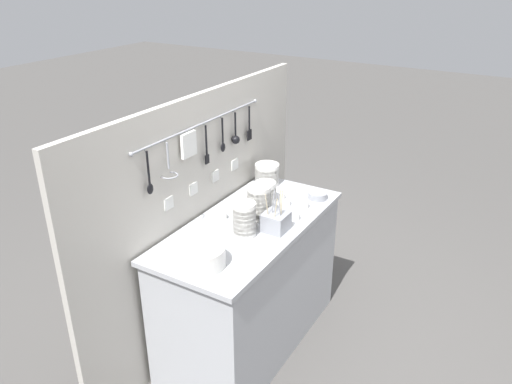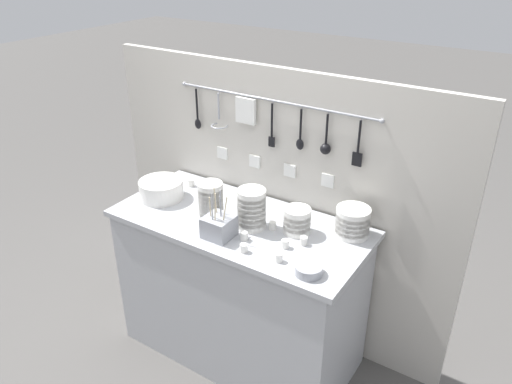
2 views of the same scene
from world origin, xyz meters
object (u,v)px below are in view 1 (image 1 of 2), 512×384
Objects in this scene: steel_mixing_bowl at (318,195)px; cup_beside_plates at (262,207)px; plate_stack at (201,256)px; cup_front_left at (280,217)px; cup_edge_far at (282,196)px; bowl_stack_wide_centre at (266,192)px; cutlery_caddy at (275,222)px; cup_mid_row at (306,204)px; cup_front_right at (224,215)px; bowl_stack_nested_right at (259,202)px; cup_centre at (176,247)px; bowl_stack_back_corner at (244,219)px; cup_by_caddy at (254,225)px; bowl_stack_short_front at (267,174)px; cup_back_left at (288,202)px; cup_edge_near at (297,216)px.

cup_beside_plates is at bearing 144.57° from steel_mixing_bowl.
plate_stack is 5.91× the size of cup_front_left.
bowl_stack_wide_centre is at bearing 135.64° from cup_edge_far.
cutlery_caddy is 6.13× the size of cup_edge_far.
cup_beside_plates is (-0.20, 0.04, 0.00)m from cup_edge_far.
cup_mid_row and cup_front_right have the same top height.
bowl_stack_wide_centre reaches higher than plate_stack.
bowl_stack_nested_right reaches higher than cup_centre.
bowl_stack_back_corner reaches higher than cup_by_caddy.
bowl_stack_nested_right is 0.61m from plate_stack.
bowl_stack_nested_right is 1.26× the size of bowl_stack_short_front.
cutlery_caddy is 6.13× the size of cup_mid_row.
cup_beside_plates is at bearing 141.53° from cup_back_left.
cup_front_left is at bearing -142.29° from bowl_stack_short_front.
bowl_stack_nested_right is 0.48m from steel_mixing_bowl.
cup_mid_row is 0.54m from cup_front_right.
cup_edge_far is 0.19m from cup_mid_row.
cutlery_caddy is 0.28m from cup_beside_plates.
bowl_stack_short_front reaches higher than cup_mid_row.
bowl_stack_nested_right is 5.07× the size of cup_back_left.
cup_front_left is at bearing -26.45° from cup_by_caddy.
bowl_stack_back_corner is 0.26m from cup_front_right.
cup_front_right is at bearing 145.31° from cup_back_left.
cup_edge_near is (-0.21, -0.21, 0.00)m from cup_edge_far.
plate_stack is 0.65m from cup_front_left.
cup_edge_near is (0.18, -0.05, -0.04)m from cutlery_caddy.
cup_back_left is at bearing -4.84° from cup_by_caddy.
plate_stack is 0.54m from cutlery_caddy.
bowl_stack_back_corner is 4.88× the size of cup_by_caddy.
bowl_stack_wide_centre is 0.55× the size of plate_stack.
cup_edge_far is 1.00× the size of cup_by_caddy.
cutlery_caddy is (-0.52, 0.03, 0.04)m from steel_mixing_bowl.
cup_mid_row and cup_edge_near have the same top height.
bowl_stack_short_front reaches higher than plate_stack.
cutlery_caddy reaches higher than cup_beside_plates.
cup_front_left is at bearing 123.09° from cup_edge_near.
cutlery_caddy is 6.13× the size of cup_front_left.
cup_centre is 0.92m from cup_mid_row.
cutlery_caddy is at bearing -162.64° from cup_front_left.
bowl_stack_back_corner is at bearing -175.98° from cup_edge_far.
bowl_stack_back_corner is at bearing 162.46° from cup_front_left.
cup_centre is at bearing 177.63° from cup_front_right.
cup_beside_plates is 1.00× the size of cup_by_caddy.
cutlery_caddy is at bearing -118.95° from bowl_stack_nested_right.
cup_mid_row is at bearing -52.87° from cup_beside_plates.
cup_back_left is (0.37, -0.03, 0.00)m from cup_by_caddy.
bowl_stack_wide_centre is 0.47m from bowl_stack_back_corner.
cup_edge_far is at bearing -12.86° from cup_centre.
bowl_stack_back_corner is at bearing -4.01° from plate_stack.
cup_beside_plates is (-0.36, -0.17, -0.05)m from bowl_stack_short_front.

